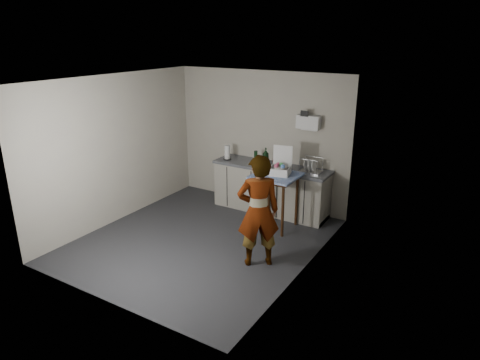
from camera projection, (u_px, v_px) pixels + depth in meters
The scene contains 15 objects.
ground at pixel (201, 240), 7.06m from camera, with size 4.00×4.00×0.00m, color #26272B.
wall_back at pixel (260, 139), 8.24m from camera, with size 3.60×0.02×2.60m, color beige.
wall_right at pixel (306, 185), 5.76m from camera, with size 0.02×4.00×2.60m, color beige.
wall_left at pixel (117, 150), 7.51m from camera, with size 0.02×4.00×2.60m, color beige.
ceiling at pixel (196, 80), 6.21m from camera, with size 3.60×4.00×0.01m, color white.
kitchen_counter at pixel (271, 190), 8.10m from camera, with size 2.24×0.62×0.91m.
wall_shelf at pixel (308, 122), 7.55m from camera, with size 0.42×0.18×0.37m.
side_table at pixel (276, 182), 7.28m from camera, with size 0.75×0.75×0.97m.
standing_man at pixel (258, 211), 6.09m from camera, with size 0.61×0.40×1.67m, color #B2A593.
soap_bottle at pixel (266, 157), 7.89m from camera, with size 0.13×0.13×0.33m, color black.
soda_can at pixel (275, 163), 7.87m from camera, with size 0.07×0.07×0.13m, color #B41812.
dark_bottle at pixel (256, 157), 8.08m from camera, with size 0.07×0.07×0.23m, color black.
paper_towel at pixel (227, 153), 8.28m from camera, with size 0.16×0.16×0.28m.
dish_rack at pixel (311, 169), 7.55m from camera, with size 0.37×0.28×0.26m.
bakery_box at pixel (280, 168), 7.24m from camera, with size 0.40×0.41×0.46m.
Camera 1 is at (3.83, -5.10, 3.24)m, focal length 32.00 mm.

